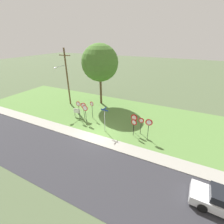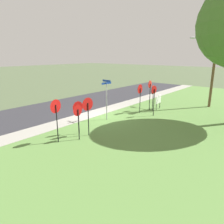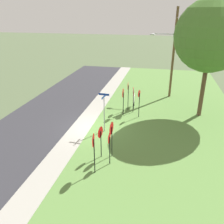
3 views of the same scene
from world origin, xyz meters
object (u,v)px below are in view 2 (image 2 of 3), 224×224
Objects in this scene: stop_sign_far_left at (153,93)px; notice_board at (158,100)px; yield_sign_far_left at (78,110)px; yield_sign_far_right at (56,110)px; yield_sign_near_left at (88,107)px; yield_sign_near_right at (78,114)px; stop_sign_near_right at (140,92)px; street_name_post at (107,96)px; utility_pole at (213,55)px; stop_sign_far_center at (150,89)px; stop_sign_near_left at (154,95)px.

stop_sign_far_left reaches higher than notice_board.
yield_sign_far_right is at bearing 12.35° from yield_sign_far_left.
yield_sign_far_left is at bearing -65.88° from yield_sign_near_left.
yield_sign_far_right is (1.86, -0.59, 0.09)m from yield_sign_near_left.
yield_sign_near_left reaches higher than yield_sign_near_right.
stop_sign_near_right is 8.39m from yield_sign_far_right.
street_name_post is at bearing -159.36° from yield_sign_far_left.
yield_sign_near_right is at bearing -14.25° from utility_pole.
stop_sign_far_left is 1.12× the size of yield_sign_near_right.
stop_sign_near_right is 2.34m from notice_board.
stop_sign_far_center is (-1.24, 0.23, 0.14)m from stop_sign_near_right.
yield_sign_near_left is at bearing 154.93° from yield_sign_far_right.
stop_sign_near_right reaches higher than notice_board.
utility_pole is at bearing 170.18° from yield_sign_near_left.
yield_sign_far_right is 0.28× the size of utility_pole.
street_name_post is (-3.20, -1.26, 0.04)m from yield_sign_near_left.
yield_sign_near_left is 8.61m from notice_board.
yield_sign_near_right is (0.85, 0.06, -0.23)m from yield_sign_near_left.
stop_sign_near_right reaches higher than yield_sign_near_left.
yield_sign_near_right is at bearing -5.32° from notice_board.
stop_sign_near_right reaches higher than stop_sign_far_left.
utility_pole is at bearing 172.61° from yield_sign_far_left.
stop_sign_near_left is 1.03× the size of yield_sign_near_left.
utility_pole is (-6.03, 3.87, 3.05)m from stop_sign_near_right.
notice_board is at bearing -38.23° from utility_pole.
stop_sign_near_right is 0.91× the size of stop_sign_far_center.
stop_sign_far_center is at bearing -129.77° from stop_sign_near_left.
stop_sign_near_right is 1.16× the size of yield_sign_near_right.
notice_board is at bearing 158.67° from stop_sign_near_right.
yield_sign_near_left is 0.88m from yield_sign_near_right.
yield_sign_far_right is at bearing -11.91° from yield_sign_near_left.
yield_sign_far_right is (9.23, -0.94, 0.16)m from stop_sign_far_left.
yield_sign_far_right is (8.26, -1.57, 0.11)m from stop_sign_near_left.
yield_sign_near_right is (8.62, 0.24, -0.37)m from stop_sign_far_center.
stop_sign_far_left is at bearing -136.98° from stop_sign_near_left.
stop_sign_far_left is 7.65m from yield_sign_far_left.
stop_sign_far_left is 1.12× the size of yield_sign_far_left.
yield_sign_near_left reaches higher than notice_board.
stop_sign_near_right is at bearing 170.81° from street_name_post.
yield_sign_near_right reaches higher than notice_board.
utility_pole reaches higher than stop_sign_near_left.
stop_sign_far_center is 1.27× the size of yield_sign_near_right.
yield_sign_far_right is at bearing -32.29° from yield_sign_near_right.
yield_sign_near_right is 1.67× the size of notice_board.
stop_sign_far_left is 6.81m from utility_pole.
stop_sign_far_center is at bearing -172.90° from yield_sign_far_left.
stop_sign_far_left is at bearing 178.13° from yield_sign_near_right.
stop_sign_near_right is at bearing 171.22° from yield_sign_far_right.
utility_pole is at bearing 137.78° from stop_sign_far_center.
stop_sign_far_center reaches higher than yield_sign_far_left.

